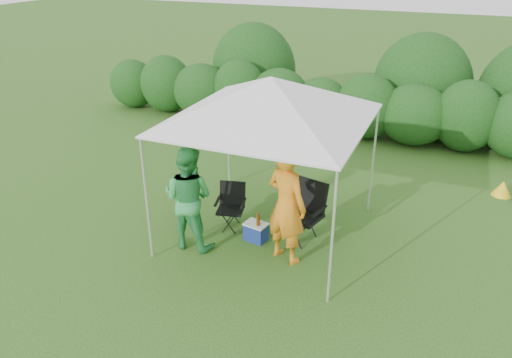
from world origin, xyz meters
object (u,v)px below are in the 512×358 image
at_px(chair_right, 306,208).
at_px(chair_left, 231,203).
at_px(woman, 188,198).
at_px(man, 287,205).
at_px(canopy, 271,99).
at_px(cooler, 256,231).

relative_size(chair_right, chair_left, 1.27).
bearing_deg(chair_right, woman, -137.32).
bearing_deg(man, chair_left, -5.47).
distance_m(canopy, cooler, 2.33).
xyz_separation_m(man, cooler, (-0.66, 0.34, -0.82)).
distance_m(canopy, woman, 2.11).
xyz_separation_m(canopy, man, (0.56, -0.69, -1.47)).
distance_m(chair_left, man, 1.50).
height_order(canopy, cooler, canopy).
distance_m(canopy, man, 1.72).
bearing_deg(canopy, man, -51.21).
bearing_deg(man, chair_right, -77.84).
xyz_separation_m(man, woman, (-1.64, -0.23, -0.08)).
distance_m(canopy, chair_right, 1.98).
relative_size(canopy, chair_left, 3.71).
relative_size(chair_right, woman, 0.59).
relative_size(chair_right, cooler, 2.42).
xyz_separation_m(chair_left, man, (1.27, -0.62, 0.52)).
bearing_deg(chair_left, woman, -127.09).
bearing_deg(cooler, woman, -138.48).
height_order(chair_right, woman, woman).
relative_size(woman, cooler, 4.13).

